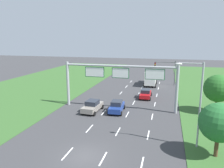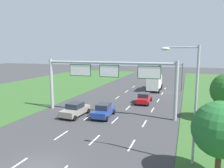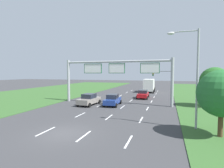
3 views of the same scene
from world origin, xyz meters
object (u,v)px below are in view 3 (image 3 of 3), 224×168
at_px(car_mid_lane, 89,99).
at_px(box_truck, 149,85).
at_px(roadside_tree_mid, 214,81).
at_px(traffic_light_mast, 163,77).
at_px(roadside_tree_near, 222,93).
at_px(car_lead_silver, 143,94).
at_px(sign_gantry, 116,72).
at_px(car_near_red, 113,100).
at_px(street_lamp, 193,70).

xyz_separation_m(car_mid_lane, box_truck, (6.80, 21.26, 0.92)).
relative_size(box_truck, roadside_tree_mid, 1.34).
bearing_deg(traffic_light_mast, roadside_tree_near, -81.08).
bearing_deg(roadside_tree_mid, car_lead_silver, 151.11).
bearing_deg(car_mid_lane, roadside_tree_mid, 15.38).
distance_m(car_mid_lane, roadside_tree_near, 17.80).
height_order(traffic_light_mast, roadside_tree_near, traffic_light_mast).
bearing_deg(roadside_tree_mid, car_mid_lane, -168.03).
bearing_deg(box_truck, car_lead_silver, -90.79).
xyz_separation_m(box_truck, roadside_tree_mid, (10.67, -17.55, 1.93)).
bearing_deg(traffic_light_mast, roadside_tree_mid, -68.53).
bearing_deg(sign_gantry, box_truck, 80.35).
relative_size(car_lead_silver, car_mid_lane, 1.00).
distance_m(car_near_red, sign_gantry, 4.41).
bearing_deg(car_lead_silver, car_near_red, -111.77).
relative_size(sign_gantry, street_lamp, 2.03).
relative_size(car_near_red, roadside_tree_mid, 0.76).
height_order(car_near_red, car_mid_lane, car_mid_lane).
bearing_deg(box_truck, roadside_tree_near, -75.57).
distance_m(street_lamp, roadside_tree_mid, 12.19).
distance_m(car_near_red, street_lamp, 13.57).
bearing_deg(box_truck, traffic_light_mast, 15.15).
bearing_deg(roadside_tree_near, traffic_light_mast, 98.92).
xyz_separation_m(traffic_light_mast, roadside_tree_mid, (7.29, -18.52, -0.18)).
relative_size(car_near_red, roadside_tree_near, 0.84).
distance_m(sign_gantry, roadside_tree_near, 16.31).
xyz_separation_m(car_lead_silver, roadside_tree_near, (8.28, -18.68, 2.52)).
xyz_separation_m(sign_gantry, street_lamp, (9.67, -10.00, 0.14)).
xyz_separation_m(sign_gantry, roadside_tree_mid, (13.88, 1.36, -1.25)).
xyz_separation_m(sign_gantry, traffic_light_mast, (6.59, 19.88, -1.07)).
xyz_separation_m(car_lead_silver, roadside_tree_mid, (10.65, -5.88, 2.89)).
relative_size(street_lamp, roadside_tree_near, 1.67).
bearing_deg(car_lead_silver, car_mid_lane, -126.57).
relative_size(car_near_red, street_lamp, 0.50).
distance_m(traffic_light_mast, roadside_tree_near, 31.71).
height_order(car_near_red, roadside_tree_mid, roadside_tree_mid).
distance_m(car_near_red, traffic_light_mast, 22.69).
bearing_deg(roadside_tree_near, roadside_tree_mid, 79.53).
bearing_deg(roadside_tree_mid, traffic_light_mast, 111.47).
height_order(sign_gantry, roadside_tree_near, sign_gantry).
bearing_deg(box_truck, car_mid_lane, -108.61).
height_order(car_near_red, sign_gantry, sign_gantry).
relative_size(car_near_red, traffic_light_mast, 0.76).
relative_size(car_near_red, car_mid_lane, 0.95).
distance_m(box_truck, street_lamp, 29.81).
bearing_deg(street_lamp, sign_gantry, 134.07).
height_order(car_mid_lane, sign_gantry, sign_gantry).
xyz_separation_m(traffic_light_mast, street_lamp, (3.08, -29.88, 1.21)).
relative_size(car_mid_lane, traffic_light_mast, 0.80).
xyz_separation_m(car_near_red, traffic_light_mast, (6.69, 21.47, 3.04)).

